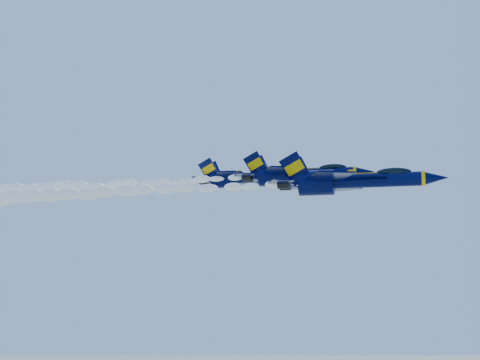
# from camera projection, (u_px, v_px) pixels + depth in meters

# --- Properties ---
(jet_lead) EXTENTS (19.97, 16.38, 7.42)m
(jet_lead) POSITION_uv_depth(u_px,v_px,m) (350.00, 181.00, 72.22)
(jet_lead) COLOR black
(smoke_trail_jet_lead) EXTENTS (51.02, 2.39, 2.15)m
(smoke_trail_jet_lead) POSITION_uv_depth(u_px,v_px,m) (94.00, 194.00, 80.76)
(smoke_trail_jet_lead) COLOR white
(jet_second) EXTENTS (18.20, 14.93, 6.76)m
(jet_second) POSITION_uv_depth(u_px,v_px,m) (299.00, 174.00, 83.31)
(jet_second) COLOR black
(smoke_trail_jet_second) EXTENTS (51.02, 2.17, 1.96)m
(smoke_trail_jet_second) POSITION_uv_depth(u_px,v_px,m) (83.00, 186.00, 91.66)
(smoke_trail_jet_second) COLOR white
(jet_third) EXTENTS (17.29, 14.18, 6.42)m
(jet_third) POSITION_uv_depth(u_px,v_px,m) (246.00, 178.00, 91.64)
(jet_third) COLOR black
(smoke_trail_jet_third) EXTENTS (51.02, 2.06, 1.86)m
(smoke_trail_jet_third) POSITION_uv_depth(u_px,v_px,m) (54.00, 188.00, 99.89)
(smoke_trail_jet_third) COLOR white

